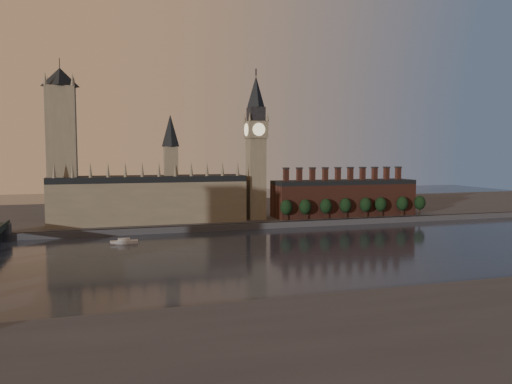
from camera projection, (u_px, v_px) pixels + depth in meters
ground at (301, 255)px, 252.45m from camera, size 900.00×900.00×0.00m
north_bank at (221, 212)px, 421.98m from camera, size 900.00×182.00×4.00m
palace_of_westminster at (150, 197)px, 341.43m from camera, size 130.00×30.30×74.00m
victoria_tower at (62, 141)px, 322.33m from camera, size 24.00×24.00×108.00m
big_ben at (256, 146)px, 355.78m from camera, size 15.00×15.00×107.00m
chimney_block at (344, 197)px, 379.30m from camera, size 110.00×25.00×37.00m
embankment_tree_0 at (286, 207)px, 350.47m from camera, size 8.60×8.60×14.88m
embankment_tree_1 at (305, 207)px, 353.38m from camera, size 8.60×8.60×14.88m
embankment_tree_2 at (326, 206)px, 357.76m from camera, size 8.60×8.60×14.88m
embankment_tree_3 at (345, 205)px, 363.53m from camera, size 8.60×8.60×14.88m
embankment_tree_4 at (366, 205)px, 367.57m from camera, size 8.60×8.60×14.88m
embankment_tree_5 at (381, 204)px, 371.05m from camera, size 8.60×8.60×14.88m
embankment_tree_6 at (402, 204)px, 376.34m from camera, size 8.60×8.60×14.88m
embankment_tree_7 at (420, 203)px, 382.47m from camera, size 8.60×8.60×14.88m
river_boat at (124, 242)px, 283.85m from camera, size 15.47×4.81×3.07m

